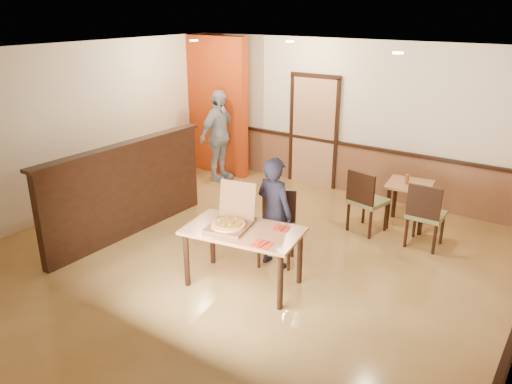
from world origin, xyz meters
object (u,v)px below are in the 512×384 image
side_table (409,194)px  diner (274,213)px  main_table (243,237)px  passerby (219,136)px  side_chair_left (366,199)px  diner_chair (277,224)px  condiment (407,179)px  pizza_box (230,222)px  side_chair_right (425,213)px

side_table → diner: 2.55m
main_table → passerby: size_ratio=0.85×
side_table → passerby: 3.90m
main_table → diner: size_ratio=1.01×
side_chair_left → side_table: 0.78m
diner_chair → passerby: bearing=118.1°
side_table → condiment: size_ratio=4.88×
main_table → diner: (0.04, 0.65, 0.11)m
diner_chair → side_table: 2.42m
diner → passerby: size_ratio=0.84×
diner_chair → pizza_box: pizza_box is taller
main_table → side_chair_right: size_ratio=1.55×
diner_chair → side_chair_left: bearing=44.1°
passerby → side_chair_right: bearing=-99.2°
main_table → diner: bearing=76.6°
condiment → main_table: bearing=-110.0°
diner_chair → side_chair_left: size_ratio=0.97×
diner_chair → side_chair_left: (0.63, 1.54, 0.01)m
main_table → diner: diner is taller
side_chair_right → condiment: (-0.49, 0.57, 0.26)m
side_table → condiment: bearing=-125.4°
side_chair_right → diner: bearing=47.1°
main_table → side_chair_right: 2.80m
side_chair_right → diner_chair: bearing=43.7°
main_table → side_table: 3.15m
passerby → pizza_box: (2.61, -3.03, -0.08)m
side_table → pizza_box: (-1.27, -2.98, 0.28)m
diner_chair → pizza_box: bearing=-125.5°
diner → condiment: bearing=-107.2°
pizza_box → side_chair_left: bearing=58.3°
pizza_box → diner: bearing=59.2°
main_table → condiment: size_ratio=9.87×
main_table → side_table: size_ratio=2.02×
main_table → side_chair_left: 2.42m
main_table → pizza_box: 0.25m
side_chair_left → pizza_box: pizza_box is taller
diner_chair → side_table: diner_chair is taller
diner_chair → side_chair_left: 1.66m
side_chair_right → condiment: side_chair_right is taller
passerby → side_table: bearing=-91.1°
side_chair_right → passerby: (-4.34, 0.68, 0.36)m
main_table → passerby: passerby is taller
diner_chair → condiment: size_ratio=6.33×
side_table → diner: size_ratio=0.50×
side_chair_right → diner: (-1.51, -1.68, 0.22)m
diner_chair → passerby: 3.58m
main_table → side_chair_left: (0.63, 2.33, -0.10)m
pizza_box → diner_chair: bearing=65.1°
diner_chair → side_chair_right: 2.18m
side_chair_left → pizza_box: size_ratio=1.53×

